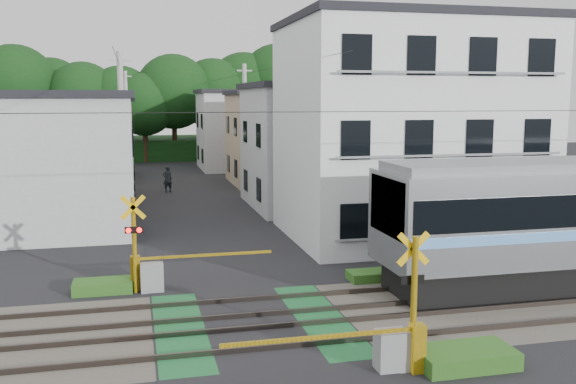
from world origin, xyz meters
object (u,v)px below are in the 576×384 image
object	(u,v)px
crossing_signal_near	(396,339)
pedestrian	(168,179)
crossing_signal_far	(149,269)
apartment_block	(406,129)

from	to	relation	value
crossing_signal_near	pedestrian	size ratio (longest dim) A/B	2.76
crossing_signal_far	pedestrian	xyz separation A→B (m)	(1.67, 21.49, 0.15)
apartment_block	crossing_signal_near	bearing A→B (deg)	-114.22
crossing_signal_near	pedestrian	bearing A→B (deg)	96.94
crossing_signal_near	apartment_block	bearing A→B (deg)	65.78
crossing_signal_near	apartment_block	xyz separation A→B (m)	(5.91, 13.15, 3.94)
crossing_signal_far	apartment_block	distance (m)	13.14
pedestrian	apartment_block	bearing A→B (deg)	101.08
crossing_signal_far	pedestrian	size ratio (longest dim) A/B	2.76
crossing_signal_far	pedestrian	world-z (taller)	crossing_signal_far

